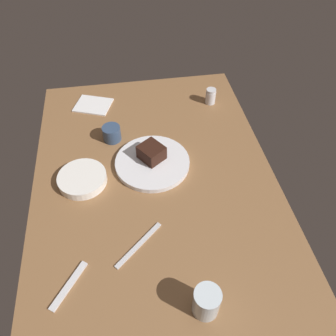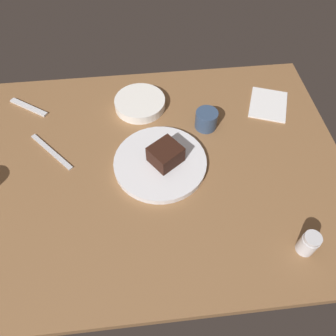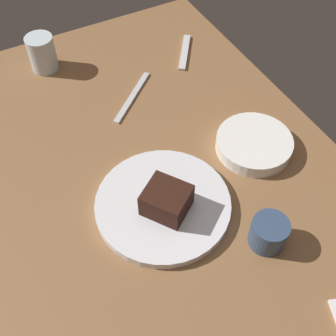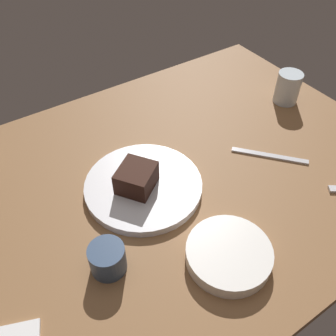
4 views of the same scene
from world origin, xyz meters
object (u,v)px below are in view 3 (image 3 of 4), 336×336
at_px(dessert_plate, 162,205).
at_px(coffee_cup, 269,233).
at_px(water_glass, 42,53).
at_px(side_bowl, 254,144).
at_px(dessert_spoon, 185,52).
at_px(butter_knife, 132,97).
at_px(chocolate_cake_slice, 166,200).

height_order(dessert_plate, coffee_cup, coffee_cup).
height_order(water_glass, side_bowl, water_glass).
xyz_separation_m(water_glass, side_bowl, (-0.49, -0.32, -0.03)).
bearing_deg(dessert_spoon, water_glass, -73.34).
height_order(water_glass, dessert_spoon, water_glass).
bearing_deg(water_glass, dessert_spoon, -108.35).
bearing_deg(side_bowl, dessert_plate, 99.90).
relative_size(side_bowl, coffee_cup, 2.41).
distance_m(coffee_cup, butter_knife, 0.48).
bearing_deg(dessert_plate, water_glass, 7.22).
relative_size(dessert_plate, dessert_spoon, 1.79).
bearing_deg(dessert_plate, side_bowl, -80.10).
distance_m(side_bowl, coffee_cup, 0.23).
xyz_separation_m(side_bowl, butter_knife, (0.28, 0.17, -0.01)).
bearing_deg(water_glass, side_bowl, -146.85).
distance_m(water_glass, butter_knife, 0.26).
height_order(water_glass, butter_knife, water_glass).
xyz_separation_m(dessert_spoon, butter_knife, (-0.09, 0.20, -0.00)).
distance_m(side_bowl, dessert_spoon, 0.37).
distance_m(chocolate_cake_slice, side_bowl, 0.26).
distance_m(dessert_spoon, butter_knife, 0.22).
relative_size(water_glass, coffee_cup, 1.32).
height_order(chocolate_cake_slice, coffee_cup, chocolate_cake_slice).
relative_size(chocolate_cake_slice, coffee_cup, 1.18).
bearing_deg(coffee_cup, water_glass, 16.70).
bearing_deg(side_bowl, butter_knife, 31.04).
distance_m(dessert_plate, water_glass, 0.54).
bearing_deg(butter_knife, coffee_cup, 55.02).
bearing_deg(chocolate_cake_slice, coffee_cup, -136.02).
distance_m(dessert_plate, dessert_spoon, 0.50).
bearing_deg(water_glass, butter_knife, -144.22).
relative_size(coffee_cup, dessert_spoon, 0.46).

